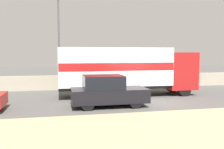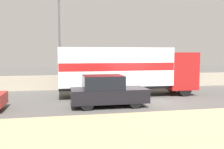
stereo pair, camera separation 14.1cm
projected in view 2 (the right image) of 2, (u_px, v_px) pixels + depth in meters
The scene contains 6 objects.
ground_plane at pixel (133, 102), 14.62m from camera, with size 80.00×80.00×0.00m, color #514F4C.
dirt_shoulder_foreground at pixel (174, 128), 9.35m from camera, with size 60.00×5.24×0.04m.
stone_wall_backdrop at pixel (113, 81), 20.29m from camera, with size 60.00×0.35×1.11m.
street_lamp at pixel (59, 37), 18.55m from camera, with size 0.56×0.28×7.00m.
box_truck at pixel (125, 68), 16.46m from camera, with size 9.11×2.54×3.18m.
car_hatchback at pixel (107, 91), 13.21m from camera, with size 4.00×1.77×1.67m.
Camera 2 is at (-4.10, -13.89, 2.82)m, focal length 40.00 mm.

